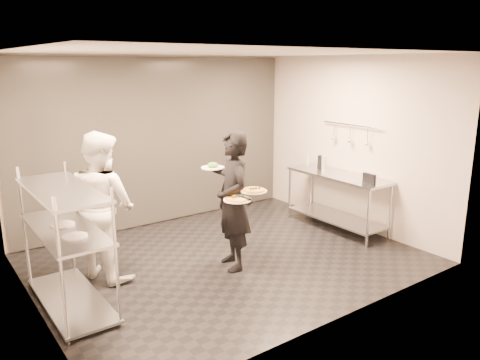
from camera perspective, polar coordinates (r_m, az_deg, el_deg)
room_shell at (r=7.21m, az=-6.91°, el=3.83°), size 5.00×4.00×2.80m
pass_rack at (r=5.53m, az=-20.41°, el=-6.93°), size 0.60×1.60×1.50m
prep_counter at (r=7.81m, az=11.75°, el=-1.40°), size 0.60×1.80×0.92m
utensil_rail at (r=7.81m, az=13.32°, el=5.42°), size 0.07×1.20×0.31m
waiter at (r=6.10m, az=-0.86°, el=-2.61°), size 0.60×0.76×1.83m
chef at (r=6.10m, az=-16.44°, el=-3.01°), size 0.96×1.09×1.88m
pizza_plate_near at (r=5.84m, az=-0.32°, el=-2.34°), size 0.35×0.35×0.05m
pizza_plate_far at (r=6.01m, az=1.69°, el=-1.26°), size 0.34×0.34×0.05m
salad_plate at (r=6.17m, az=-3.33°, el=1.68°), size 0.31×0.31×0.07m
pos_monitor at (r=7.18m, az=15.47°, el=0.13°), size 0.06×0.23×0.16m
bottle_green at (r=7.76m, az=10.25°, el=1.86°), size 0.08×0.08×0.27m
bottle_clear at (r=8.33m, az=8.28°, el=2.52°), size 0.06×0.06×0.21m
bottle_dark at (r=8.01m, az=9.67°, el=2.14°), size 0.07×0.07×0.24m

